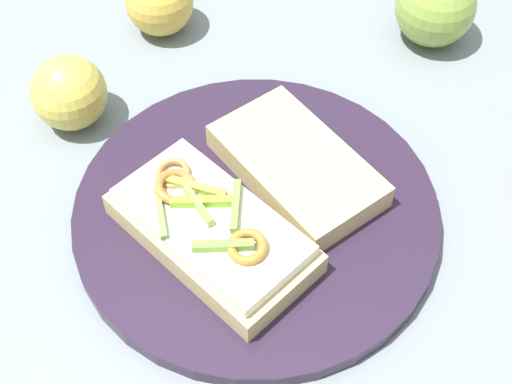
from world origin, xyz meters
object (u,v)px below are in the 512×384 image
(plate, at_px, (256,212))
(bread_slice_side, at_px, (297,165))
(apple_0, at_px, (159,2))
(sandwich, at_px, (211,229))
(apple_5, at_px, (435,6))
(apple_3, at_px, (69,93))

(plate, bearing_deg, bread_slice_side, -129.10)
(bread_slice_side, height_order, apple_0, apple_0)
(sandwich, distance_m, bread_slice_side, 0.10)
(plate, height_order, apple_5, apple_5)
(plate, relative_size, apple_3, 4.40)
(sandwich, distance_m, apple_3, 0.20)
(bread_slice_side, bearing_deg, apple_0, -4.82)
(plate, distance_m, bread_slice_side, 0.05)
(sandwich, xyz_separation_m, apple_5, (-0.19, -0.29, 0.01))
(plate, distance_m, apple_5, 0.29)
(plate, distance_m, apple_0, 0.27)
(plate, xyz_separation_m, apple_5, (-0.16, -0.25, 0.03))
(plate, relative_size, apple_0, 4.40)
(bread_slice_side, distance_m, apple_0, 0.25)
(apple_3, bearing_deg, sandwich, 138.09)
(apple_5, bearing_deg, sandwich, 56.81)
(plate, bearing_deg, sandwich, 50.11)
(plate, xyz_separation_m, apple_0, (0.12, -0.23, 0.03))
(sandwich, xyz_separation_m, apple_0, (0.09, -0.27, 0.00))
(sandwich, distance_m, apple_0, 0.29)
(plate, relative_size, bread_slice_side, 2.06)
(plate, distance_m, apple_3, 0.21)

